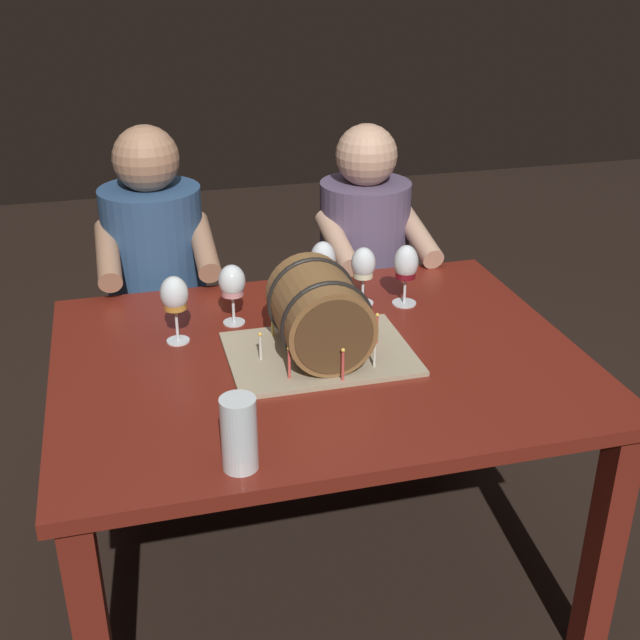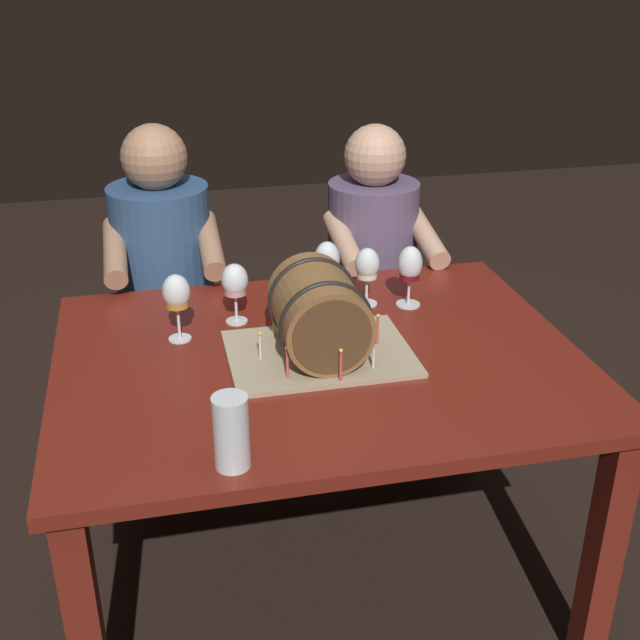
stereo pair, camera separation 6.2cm
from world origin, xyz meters
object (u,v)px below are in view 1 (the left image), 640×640
at_px(barrel_cake, 320,317).
at_px(person_seated_right, 363,302).
at_px(wine_glass_rose, 232,284).
at_px(person_seated_left, 161,318).
at_px(dining_table, 319,388).
at_px(wine_glass_white, 363,266).
at_px(wine_glass_red, 406,265).
at_px(wine_glass_amber, 174,297).
at_px(beer_pint, 239,436).
at_px(wine_glass_empty, 323,260).

xyz_separation_m(barrel_cake, person_seated_right, (0.35, 0.75, -0.33)).
height_order(wine_glass_rose, person_seated_left, person_seated_left).
distance_m(dining_table, barrel_cake, 0.21).
height_order(wine_glass_white, person_seated_left, person_seated_left).
distance_m(dining_table, wine_glass_rose, 0.37).
distance_m(wine_glass_red, wine_glass_amber, 0.66).
xyz_separation_m(beer_pint, person_seated_right, (0.63, 1.17, -0.29)).
bearing_deg(wine_glass_rose, barrel_cake, -53.34).
relative_size(wine_glass_rose, wine_glass_empty, 0.95).
height_order(dining_table, beer_pint, beer_pint).
xyz_separation_m(dining_table, person_seated_right, (0.36, 0.74, -0.12)).
height_order(wine_glass_rose, wine_glass_amber, wine_glass_amber).
xyz_separation_m(dining_table, wine_glass_white, (0.20, 0.27, 0.22)).
distance_m(barrel_cake, wine_glass_empty, 0.35).
height_order(barrel_cake, person_seated_left, person_seated_left).
height_order(wine_glass_red, wine_glass_white, wine_glass_red).
bearing_deg(wine_glass_white, wine_glass_amber, -168.67).
distance_m(wine_glass_red, person_seated_left, 0.90).
bearing_deg(beer_pint, person_seated_right, 61.71).
xyz_separation_m(wine_glass_rose, wine_glass_amber, (-0.16, -0.07, 0.01)).
relative_size(person_seated_left, person_seated_right, 1.03).
bearing_deg(beer_pint, wine_glass_white, 55.82).
xyz_separation_m(wine_glass_rose, wine_glass_empty, (0.28, 0.09, 0.01)).
bearing_deg(beer_pint, wine_glass_empty, 63.84).
bearing_deg(wine_glass_rose, beer_pint, -97.96).
distance_m(wine_glass_empty, beer_pint, 0.84).
bearing_deg(wine_glass_amber, dining_table, -25.54).
height_order(wine_glass_white, wine_glass_empty, wine_glass_empty).
bearing_deg(dining_table, wine_glass_empty, 73.35).
height_order(wine_glass_rose, wine_glass_empty, wine_glass_empty).
bearing_deg(wine_glass_white, barrel_cake, -125.65).
relative_size(wine_glass_empty, person_seated_left, 0.15).
xyz_separation_m(dining_table, wine_glass_empty, (0.10, 0.33, 0.22)).
xyz_separation_m(wine_glass_white, person_seated_right, (0.15, 0.47, -0.33)).
relative_size(wine_glass_red, beer_pint, 1.13).
xyz_separation_m(wine_glass_rose, person_seated_right, (0.53, 0.50, -0.34)).
bearing_deg(wine_glass_white, wine_glass_red, -15.58).
relative_size(wine_glass_rose, wine_glass_white, 0.99).
bearing_deg(wine_glass_empty, person_seated_left, 137.56).
xyz_separation_m(wine_glass_white, person_seated_left, (-0.56, 0.47, -0.31)).
bearing_deg(barrel_cake, wine_glass_red, 37.92).
bearing_deg(person_seated_right, wine_glass_white, -108.19).
relative_size(wine_glass_white, beer_pint, 1.08).
distance_m(wine_glass_rose, wine_glass_empty, 0.29).
bearing_deg(barrel_cake, person_seated_right, 64.66).
distance_m(wine_glass_white, beer_pint, 0.84).
bearing_deg(wine_glass_empty, wine_glass_red, -21.57).
bearing_deg(person_seated_right, beer_pint, -118.29).
distance_m(wine_glass_white, wine_glass_amber, 0.55).
relative_size(barrel_cake, wine_glass_amber, 2.52).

